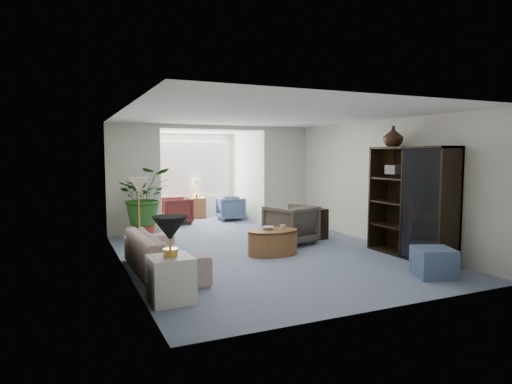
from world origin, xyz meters
name	(u,v)px	position (x,y,z in m)	size (l,w,h in m)	color
floor	(270,256)	(0.00, 0.00, 0.00)	(6.00, 6.00, 0.00)	gray
sunroom_floor	(202,223)	(0.00, 4.10, 0.00)	(2.60, 2.60, 0.00)	gray
back_pier_left	(134,180)	(-1.90, 3.00, 1.25)	(1.20, 0.12, 2.50)	silver
back_pier_right	(285,176)	(1.90, 3.00, 1.25)	(1.20, 0.12, 2.50)	silver
back_header	(215,127)	(0.00, 3.00, 2.45)	(2.60, 0.12, 0.10)	silver
window_pane	(190,169)	(0.00, 5.18, 1.40)	(2.20, 0.02, 1.50)	white
window_blinds	(191,169)	(0.00, 5.15, 1.40)	(2.20, 0.02, 1.50)	white
framed_picture	(384,160)	(2.46, -0.10, 1.70)	(0.04, 0.50, 0.40)	#AEA58B
sofa	(163,253)	(-1.99, -0.36, 0.31)	(2.11, 0.83, 0.62)	beige
end_table	(171,279)	(-2.19, -1.71, 0.28)	(0.52, 0.52, 0.57)	silver
table_lamp	(170,228)	(-2.19, -1.71, 0.92)	(0.44, 0.44, 0.30)	black
floor_lamp	(139,185)	(-2.07, 1.28, 1.25)	(0.36, 0.36, 0.28)	beige
coffee_table	(273,242)	(0.09, 0.05, 0.23)	(0.95, 0.95, 0.45)	brown
coffee_bowl	(268,228)	(0.04, 0.15, 0.48)	(0.21, 0.21, 0.05)	silver
coffee_cup	(283,228)	(0.24, -0.05, 0.50)	(0.11, 0.11, 0.10)	beige
wingback_chair	(291,224)	(0.83, 0.75, 0.40)	(0.85, 0.87, 0.79)	#575044
side_table_dark	(312,224)	(1.53, 1.05, 0.32)	(0.54, 0.43, 0.65)	black
entertainment_cabinet	(411,202)	(2.23, -1.10, 0.98)	(0.47, 1.76, 1.95)	black
cabinet_urn	(393,136)	(2.23, -0.60, 2.14)	(0.36, 0.36, 0.38)	#311E10
ottoman	(434,262)	(1.65, -2.21, 0.21)	(0.54, 0.54, 0.43)	slate
plant_pot	(145,232)	(-1.78, 2.40, 0.16)	(0.40, 0.40, 0.32)	#9B382D
house_plant	(145,196)	(-1.78, 2.40, 0.93)	(1.10, 0.95, 1.22)	#2B5E20
sunroom_chair_blue	(231,208)	(0.87, 4.22, 0.32)	(0.69, 0.71, 0.64)	slate
sunroom_chair_maroon	(177,210)	(-0.63, 4.22, 0.34)	(0.74, 0.76, 0.69)	maroon
sunroom_table	(197,208)	(0.12, 4.97, 0.29)	(0.47, 0.37, 0.58)	brown
shelf_clutter	(415,190)	(2.18, -1.24, 1.20)	(0.30, 1.03, 1.06)	black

